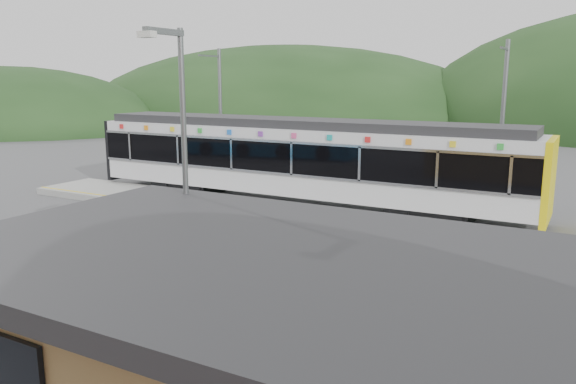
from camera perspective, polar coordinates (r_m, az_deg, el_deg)
The scene contains 9 objects.
ground at distance 19.58m, azimuth -4.64°, elevation -4.78°, with size 120.00×120.00×0.00m, color #4C4C4F.
hills at distance 22.04m, azimuth 16.90°, elevation -3.41°, with size 146.00×149.00×26.00m.
platform at distance 22.27m, azimuth 0.04°, elevation -2.36°, with size 26.00×3.20×0.30m, color #9E9E99.
yellow_line at distance 21.13m, azimuth -1.66°, elevation -2.68°, with size 26.00×0.10×0.01m, color yellow.
train at distance 24.71m, azimuth 1.04°, elevation 3.53°, with size 20.44×3.01×3.74m.
catenary_mast_west at distance 29.89m, azimuth -6.91°, elevation 7.85°, with size 0.18×1.80×7.00m.
catenary_mast_east at distance 24.51m, azimuth 20.90°, elevation 6.45°, with size 0.18×1.80×7.00m.
station_shelter at distance 8.88m, azimuth -4.59°, elevation -14.50°, with size 9.20×6.20×3.00m.
lamp_post at distance 12.08m, azimuth -10.85°, elevation 3.64°, with size 0.35×1.12×6.46m.
Camera 1 is at (10.45, -15.64, 5.42)m, focal length 35.00 mm.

